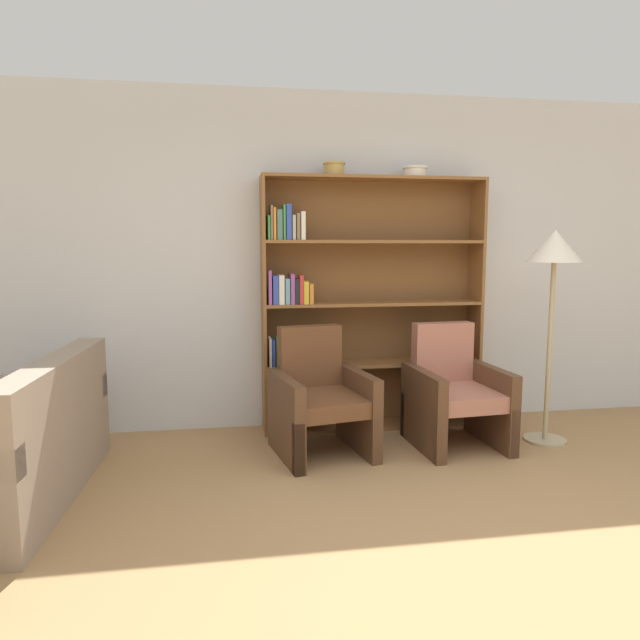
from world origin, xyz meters
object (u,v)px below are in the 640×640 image
object	(u,v)px
couch	(12,451)
armchair_cushioned	(454,394)
bookshelf	(354,308)
bowl_cream	(334,168)
bowl_copper	(415,171)
floor_lamp	(554,259)
armchair_leather	(320,400)

from	to	relation	value
couch	armchair_cushioned	bearing A→B (deg)	-77.32
bookshelf	couch	bearing A→B (deg)	-155.35
bookshelf	armchair_cushioned	world-z (taller)	bookshelf
bookshelf	bowl_cream	size ratio (longest dim) A/B	11.56
bowl_cream	bowl_copper	xyz separation A→B (m)	(0.66, 0.00, -0.01)
bowl_copper	armchair_cushioned	distance (m)	1.80
couch	floor_lamp	bearing A→B (deg)	-80.06
bowl_cream	armchair_leather	size ratio (longest dim) A/B	0.20
bowl_cream	couch	size ratio (longest dim) A/B	0.11
bowl_copper	couch	bearing A→B (deg)	-159.71
bowl_copper	floor_lamp	distance (m)	1.28
bookshelf	floor_lamp	distance (m)	1.57
armchair_cushioned	floor_lamp	world-z (taller)	floor_lamp
bowl_cream	bowl_copper	world-z (taller)	bowl_cream
bowl_copper	floor_lamp	xyz separation A→B (m)	(0.91, -0.58, -0.70)
bowl_copper	armchair_cushioned	bearing A→B (deg)	-71.82
bookshelf	armchair_leather	world-z (taller)	bookshelf
bookshelf	floor_lamp	size ratio (longest dim) A/B	1.26
bowl_cream	bowl_copper	distance (m)	0.66
bowl_cream	bookshelf	bearing A→B (deg)	8.04
floor_lamp	bowl_copper	bearing A→B (deg)	147.44
armchair_cushioned	floor_lamp	distance (m)	1.26
bowl_copper	armchair_leather	distance (m)	1.99
bowl_copper	armchair_cushioned	size ratio (longest dim) A/B	0.23
couch	armchair_leather	xyz separation A→B (m)	(1.93, 0.51, 0.09)
bowl_copper	floor_lamp	world-z (taller)	bowl_copper
bowl_cream	armchair_cushioned	bearing A→B (deg)	-32.10
bowl_cream	armchair_leather	distance (m)	1.81
couch	floor_lamp	size ratio (longest dim) A/B	1.02
armchair_leather	bowl_cream	bearing A→B (deg)	-121.90
bowl_cream	couch	bearing A→B (deg)	-154.14
bookshelf	floor_lamp	world-z (taller)	bookshelf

